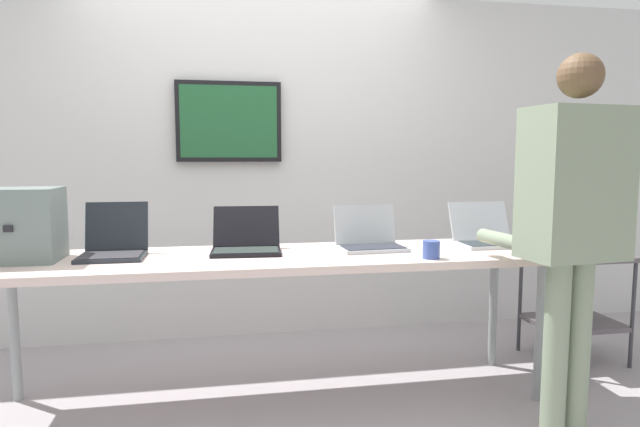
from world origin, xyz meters
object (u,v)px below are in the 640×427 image
equipment_box (20,225)px  coffee_mug (431,250)px  laptop_station_1 (246,242)px  laptop_station_2 (369,239)px  laptop_station_3 (487,235)px  person (572,211)px  storage_cart (575,289)px  laptop_station_0 (114,245)px  workbench (277,264)px

equipment_box → coffee_mug: (2.01, -0.30, -0.13)m
laptop_station_1 → laptop_station_2: laptop_station_2 is taller
laptop_station_3 → person: person is taller
person → storage_cart: size_ratio=2.52×
laptop_station_0 → coffee_mug: size_ratio=3.59×
laptop_station_2 → storage_cart: bearing=6.6°
workbench → laptop_station_1: size_ratio=7.70×
workbench → laptop_station_0: 0.84m
laptop_station_0 → laptop_station_1: size_ratio=0.85×
laptop_station_0 → coffee_mug: (1.58, -0.34, -0.02)m
coffee_mug → workbench: bearing=161.7°
equipment_box → laptop_station_2: 1.78m
equipment_box → laptop_station_1: equipment_box is taller
laptop_station_3 → person: bearing=-87.7°
laptop_station_0 → storage_cart: laptop_station_0 is taller
laptop_station_0 → laptop_station_3: 2.07m
workbench → laptop_station_2: size_ratio=7.94×
laptop_station_1 → coffee_mug: 0.98m
workbench → laptop_station_3: 1.25m
laptop_station_1 → laptop_station_2: size_ratio=1.03×
workbench → coffee_mug: bearing=-18.3°
coffee_mug → equipment_box: bearing=171.5°
coffee_mug → storage_cart: coffee_mug is taller
laptop_station_0 → laptop_station_3: laptop_station_0 is taller
workbench → laptop_station_3: size_ratio=8.08×
workbench → equipment_box: bearing=177.7°
person → storage_cart: (0.67, 0.87, -0.61)m
workbench → laptop_station_2: bearing=8.8°
workbench → laptop_station_1: bearing=142.6°
laptop_station_2 → storage_cart: (1.42, 0.16, -0.39)m
workbench → person: size_ratio=1.69×
coffee_mug → storage_cart: size_ratio=0.13×
laptop_station_1 → equipment_box: bearing=-176.5°
equipment_box → laptop_station_1: size_ratio=0.94×
storage_cart → workbench: bearing=-172.8°
laptop_station_0 → laptop_station_2: (1.35, -0.01, -0.01)m
workbench → laptop_station_2: laptop_station_2 is taller
laptop_station_1 → coffee_mug: size_ratio=4.25×
workbench → laptop_station_3: laptop_station_3 is taller
equipment_box → storage_cart: size_ratio=0.52×
coffee_mug → laptop_station_1: bearing=158.1°
workbench → equipment_box: equipment_box is taller
laptop_station_3 → laptop_station_2: bearing=-178.6°
laptop_station_2 → laptop_station_3: 0.71m
coffee_mug → storage_cart: (1.19, 0.50, -0.38)m
laptop_station_1 → person: size_ratio=0.22×
coffee_mug → laptop_station_3: bearing=35.8°
equipment_box → laptop_station_1: 1.11m
equipment_box → laptop_station_2: size_ratio=0.97×
laptop_station_2 → person: (0.74, -0.70, 0.21)m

